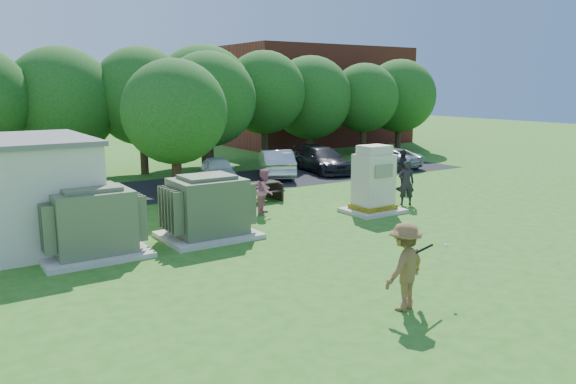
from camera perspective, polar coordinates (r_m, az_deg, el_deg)
ground at (r=16.53m, az=7.69°, el=-6.62°), size 120.00×120.00×0.00m
brick_building at (r=48.14m, az=2.92°, el=9.72°), size 15.00×8.00×8.00m
parking_strip at (r=31.15m, az=1.17°, el=1.74°), size 20.00×6.00×0.01m
transformer_left at (r=17.27m, az=-19.32°, el=-3.04°), size 3.00×2.40×2.07m
transformer_right at (r=18.47m, az=-8.14°, el=-1.66°), size 3.00×2.40×2.07m
generator_cabinet at (r=22.09m, az=8.67°, el=0.87°), size 2.17×1.77×2.64m
picnic_table at (r=24.18m, az=-3.03°, el=0.26°), size 1.86×1.40×0.80m
batter at (r=12.73m, az=11.76°, el=-7.43°), size 1.43×1.04×1.99m
person_by_generator at (r=23.74m, az=11.92°, el=0.91°), size 0.81×0.74×1.87m
person_at_picnic at (r=21.72m, az=-2.34°, el=0.08°), size 1.08×1.07×1.76m
person_walking_right at (r=27.05m, az=11.53°, el=2.20°), size 0.92×1.23×1.94m
car_white at (r=29.03m, az=-7.10°, el=2.27°), size 2.64×4.09×1.30m
car_silver_a at (r=30.43m, az=-1.23°, el=2.95°), size 3.37×4.82×1.51m
car_dark at (r=32.17m, az=3.56°, el=3.27°), size 2.89×5.16×1.41m
car_silver_b at (r=34.36m, az=9.95°, el=3.44°), size 2.90×4.69×1.21m
batting_equipment at (r=13.10m, az=13.81°, el=-5.63°), size 1.31×0.30×0.16m
tree_row at (r=32.71m, az=-11.62°, el=9.26°), size 41.30×13.30×7.30m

